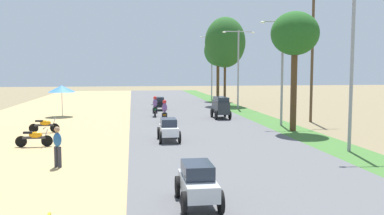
% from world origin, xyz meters
% --- Properties ---
extents(parked_motorbike_second, '(1.80, 0.54, 0.94)m').
position_xyz_m(parked_motorbike_second, '(-9.15, 16.97, 0.55)').
color(parked_motorbike_second, black).
rests_on(parked_motorbike_second, dirt_shoulder).
extents(parked_motorbike_third, '(1.80, 0.54, 0.94)m').
position_xyz_m(parked_motorbike_third, '(-9.60, 21.72, 0.55)').
color(parked_motorbike_third, black).
rests_on(parked_motorbike_third, dirt_shoulder).
extents(vendor_umbrella, '(2.20, 2.20, 2.52)m').
position_xyz_m(vendor_umbrella, '(-9.98, 30.68, 2.31)').
color(vendor_umbrella, '#99999E').
rests_on(vendor_umbrella, dirt_shoulder).
extents(pedestrian_on_shoulder, '(0.43, 0.39, 1.62)m').
position_xyz_m(pedestrian_on_shoulder, '(-7.25, 12.30, 0.96)').
color(pedestrian_on_shoulder, '#33333D').
rests_on(pedestrian_on_shoulder, dirt_shoulder).
extents(median_tree_nearest, '(2.95, 2.95, 7.38)m').
position_xyz_m(median_tree_nearest, '(5.63, 20.31, 5.99)').
color(median_tree_nearest, '#4C351E').
rests_on(median_tree_nearest, median_strip).
extents(median_tree_second, '(4.27, 4.27, 9.29)m').
position_xyz_m(median_tree_second, '(5.45, 39.10, 6.68)').
color(median_tree_second, '#4C351E').
rests_on(median_tree_second, median_strip).
extents(median_tree_third, '(3.33, 3.33, 7.90)m').
position_xyz_m(median_tree_third, '(5.96, 45.24, 6.04)').
color(median_tree_third, '#4C351E').
rests_on(median_tree_third, median_strip).
extents(streetlamp_near, '(3.16, 0.20, 7.91)m').
position_xyz_m(streetlamp_near, '(5.80, 13.70, 4.61)').
color(streetlamp_near, gray).
rests_on(streetlamp_near, median_strip).
extents(streetlamp_mid, '(3.16, 0.20, 7.19)m').
position_xyz_m(streetlamp_mid, '(5.80, 22.85, 4.24)').
color(streetlamp_mid, gray).
rests_on(streetlamp_mid, median_strip).
extents(streetlamp_far, '(3.16, 0.20, 7.54)m').
position_xyz_m(streetlamp_far, '(5.80, 34.81, 4.42)').
color(streetlamp_far, gray).
rests_on(streetlamp_far, median_strip).
extents(streetlamp_farthest, '(3.16, 0.20, 8.06)m').
position_xyz_m(streetlamp_farthest, '(5.80, 48.32, 4.69)').
color(streetlamp_farthest, gray).
rests_on(streetlamp_farthest, median_strip).
extents(utility_pole_near, '(1.80, 0.20, 9.94)m').
position_xyz_m(utility_pole_near, '(8.79, 24.81, 5.16)').
color(utility_pole_near, brown).
rests_on(utility_pole_near, ground).
extents(car_sedan_silver, '(1.10, 2.26, 1.19)m').
position_xyz_m(car_sedan_silver, '(-2.49, 6.93, 0.74)').
color(car_sedan_silver, '#B7BCC1').
rests_on(car_sedan_silver, road_strip).
extents(car_sedan_white, '(1.10, 2.26, 1.19)m').
position_xyz_m(car_sedan_white, '(-2.39, 17.69, 0.74)').
color(car_sedan_white, silver).
rests_on(car_sedan_white, road_strip).
extents(car_van_charcoal, '(1.19, 2.41, 1.67)m').
position_xyz_m(car_van_charcoal, '(2.52, 27.34, 1.02)').
color(car_van_charcoal, '#282D33').
rests_on(car_van_charcoal, road_strip).
extents(car_hatchback_black, '(1.04, 2.00, 1.23)m').
position_xyz_m(car_hatchback_black, '(-1.80, 34.40, 0.75)').
color(car_hatchback_black, black).
rests_on(car_hatchback_black, road_strip).
extents(motorbike_foreground_rider, '(0.54, 1.80, 1.66)m').
position_xyz_m(motorbike_foreground_rider, '(-2.04, 25.14, 0.86)').
color(motorbike_foreground_rider, black).
rests_on(motorbike_foreground_rider, road_strip).
extents(motorbike_ahead_second, '(0.54, 1.80, 1.66)m').
position_xyz_m(motorbike_ahead_second, '(-2.50, 29.26, 0.86)').
color(motorbike_ahead_second, black).
rests_on(motorbike_ahead_second, road_strip).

